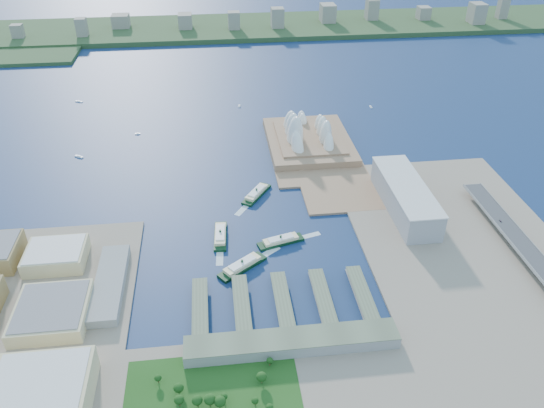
{
  "coord_description": "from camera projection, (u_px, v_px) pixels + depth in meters",
  "views": [
    {
      "loc": [
        -44.0,
        -472.18,
        386.46
      ],
      "look_at": [
        22.74,
        87.71,
        18.0
      ],
      "focal_mm": 35.0,
      "sensor_mm": 36.0,
      "label": 1
    }
  ],
  "objects": [
    {
      "name": "car_c",
      "position": [
        500.0,
        221.0,
        647.08
      ],
      "size": [
        1.73,
        4.24,
        1.23
      ],
      "primitive_type": "imported",
      "rotation": [
        0.0,
        0.0,
        3.14
      ],
      "color": "slate",
      "rests_on": "expressway"
    },
    {
      "name": "terminal_building",
      "position": [
        292.0,
        343.0,
        492.6
      ],
      "size": [
        200.0,
        28.0,
        12.0
      ],
      "primitive_type": "cube",
      "color": "gray",
      "rests_on": "south_land"
    },
    {
      "name": "boat_e",
      "position": [
        239.0,
        106.0,
        983.28
      ],
      "size": [
        4.34,
        11.06,
        2.65
      ],
      "primitive_type": null,
      "rotation": [
        0.0,
        0.0,
        -0.09
      ],
      "color": "white",
      "rests_on": "ground"
    },
    {
      "name": "ferry_b",
      "position": [
        257.0,
        192.0,
        721.31
      ],
      "size": [
        45.04,
        57.24,
        11.12
      ],
      "primitive_type": null,
      "rotation": [
        0.0,
        0.0,
        -0.59
      ],
      "color": "black",
      "rests_on": "ground"
    },
    {
      "name": "boat_a",
      "position": [
        79.0,
        156.0,
        816.69
      ],
      "size": [
        14.3,
        11.39,
        2.85
      ],
      "primitive_type": null,
      "rotation": [
        0.0,
        0.0,
        0.97
      ],
      "color": "white",
      "rests_on": "ground"
    },
    {
      "name": "ferry_wharves",
      "position": [
        282.0,
        301.0,
        544.75
      ],
      "size": [
        184.0,
        90.0,
        9.3
      ],
      "primitive_type": null,
      "color": "#566149",
      "rests_on": "ground"
    },
    {
      "name": "ferry_d",
      "position": [
        281.0,
        239.0,
        632.04
      ],
      "size": [
        58.42,
        29.22,
        10.71
      ],
      "primitive_type": null,
      "rotation": [
        0.0,
        0.0,
        1.85
      ],
      "color": "black",
      "rests_on": "ground"
    },
    {
      "name": "expressway",
      "position": [
        538.0,
        267.0,
        583.22
      ],
      "size": [
        26.0,
        340.0,
        11.85
      ],
      "primitive_type": null,
      "color": "gray",
      "rests_on": "east_land"
    },
    {
      "name": "ground",
      "position": [
        261.0,
        260.0,
        608.25
      ],
      "size": [
        3000.0,
        3000.0,
        0.0
      ],
      "primitive_type": "plane",
      "color": "#10214F",
      "rests_on": "ground"
    },
    {
      "name": "east_land",
      "position": [
        480.0,
        271.0,
        589.65
      ],
      "size": [
        240.0,
        500.0,
        3.0
      ],
      "primitive_type": "cube",
      "color": "gray",
      "rests_on": "ground"
    },
    {
      "name": "boat_d",
      "position": [
        79.0,
        101.0,
        1001.8
      ],
      "size": [
        15.14,
        9.79,
        2.57
      ],
      "primitive_type": null,
      "rotation": [
        0.0,
        0.0,
        1.11
      ],
      "color": "white",
      "rests_on": "ground"
    },
    {
      "name": "boat_b",
      "position": [
        138.0,
        134.0,
        884.58
      ],
      "size": [
        8.66,
        3.18,
        2.32
      ],
      "primitive_type": null,
      "rotation": [
        0.0,
        0.0,
        1.55
      ],
      "color": "white",
      "rests_on": "ground"
    },
    {
      "name": "ferry_a",
      "position": [
        220.0,
        234.0,
        641.17
      ],
      "size": [
        18.14,
        58.57,
        10.93
      ],
      "primitive_type": null,
      "rotation": [
        0.0,
        0.0,
        -0.06
      ],
      "color": "black",
      "rests_on": "ground"
    },
    {
      "name": "far_shore",
      "position": [
        224.0,
        28.0,
        1419.57
      ],
      "size": [
        2200.0,
        260.0,
        12.0
      ],
      "primitive_type": "cube",
      "color": "#2D4926",
      "rests_on": "ground"
    },
    {
      "name": "opera_house",
      "position": [
        309.0,
        127.0,
        833.9
      ],
      "size": [
        134.0,
        180.0,
        58.0
      ],
      "primitive_type": null,
      "color": "white",
      "rests_on": "peninsula"
    },
    {
      "name": "west_land",
      "position": [
        7.0,
        349.0,
        495.38
      ],
      "size": [
        220.0,
        390.0,
        3.0
      ],
      "primitive_type": "cube",
      "color": "gray",
      "rests_on": "ground"
    },
    {
      "name": "boat_c",
      "position": [
        371.0,
        107.0,
        980.38
      ],
      "size": [
        3.38,
        10.97,
        2.46
      ],
      "primitive_type": null,
      "rotation": [
        0.0,
        0.0,
        3.16
      ],
      "color": "white",
      "rests_on": "ground"
    },
    {
      "name": "ferry_c",
      "position": [
        242.0,
        264.0,
        592.71
      ],
      "size": [
        58.41,
        49.15,
        11.58
      ],
      "primitive_type": null,
      "rotation": [
        0.0,
        0.0,
        2.21
      ],
      "color": "black",
      "rests_on": "ground"
    },
    {
      "name": "toaster_building",
      "position": [
        405.0,
        197.0,
        682.86
      ],
      "size": [
        45.0,
        155.0,
        35.0
      ],
      "primitive_type": "cube",
      "color": "gray",
      "rests_on": "east_land"
    },
    {
      "name": "far_skyline",
      "position": [
        224.0,
        17.0,
        1384.62
      ],
      "size": [
        1900.0,
        140.0,
        55.0
      ],
      "primitive_type": null,
      "color": "gray",
      "rests_on": "far_shore"
    },
    {
      "name": "west_buildings",
      "position": [
        14.0,
        311.0,
        516.27
      ],
      "size": [
        200.0,
        280.0,
        27.0
      ],
      "primitive_type": null,
      "color": "olive",
      "rests_on": "west_land"
    },
    {
      "name": "peninsula",
      "position": [
        312.0,
        150.0,
        834.2
      ],
      "size": [
        135.0,
        220.0,
        3.0
      ],
      "primitive_type": "cube",
      "color": "#936E50",
      "rests_on": "ground"
    },
    {
      "name": "park",
      "position": [
        213.0,
        400.0,
        438.36
      ],
      "size": [
        150.0,
        110.0,
        16.0
      ],
      "primitive_type": null,
      "color": "#194714",
      "rests_on": "south_land"
    }
  ]
}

